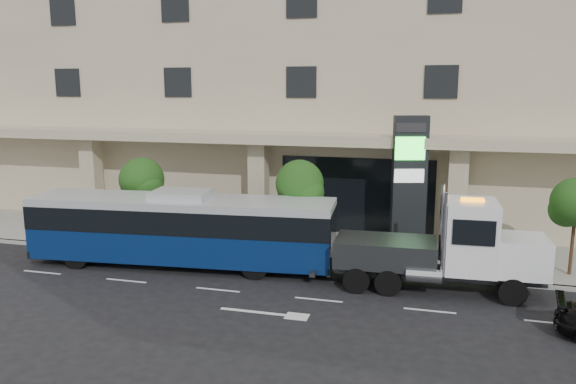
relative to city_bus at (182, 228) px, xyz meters
name	(u,v)px	position (x,y,z in m)	size (l,w,h in m)	color
ground	(326,286)	(6.63, -0.93, -1.71)	(120.00, 120.00, 0.00)	black
sidewalk	(347,249)	(6.63, 4.07, -1.64)	(120.00, 6.00, 0.15)	gray
curb	(336,269)	(6.63, 1.07, -1.64)	(120.00, 0.30, 0.15)	gray
convention_center	(376,51)	(6.63, 14.50, 8.26)	(60.00, 17.60, 20.00)	tan
tree_left	(142,183)	(-3.35, 2.67, 1.40)	(2.27, 2.20, 4.22)	#422B19
tree_mid	(300,187)	(4.65, 2.67, 1.55)	(2.28, 2.20, 4.38)	#422B19
city_bus	(182,228)	(0.00, 0.00, 0.00)	(13.48, 3.95, 3.37)	black
tow_truck	(448,249)	(11.18, -0.24, -0.05)	(8.91, 2.49, 4.05)	#2D3033
signage_pylon	(409,183)	(9.41, 4.62, 1.65)	(1.67, 0.98, 6.33)	black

